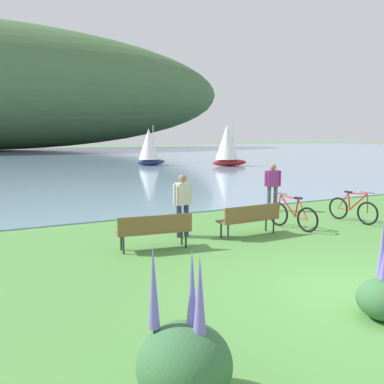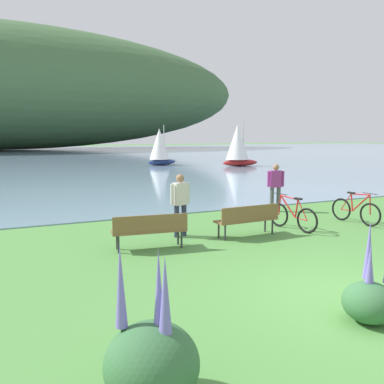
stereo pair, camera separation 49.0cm
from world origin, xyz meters
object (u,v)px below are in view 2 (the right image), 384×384
(person_on_the_grass, at_px, (180,201))
(bicycle_beside_path, at_px, (292,216))
(bicycle_leaning_near_bench, at_px, (355,211))
(park_bench_near_camera, at_px, (248,218))
(sailboat_toward_hillside, at_px, (160,146))
(sailboat_nearest_to_shore, at_px, (238,145))
(person_at_shoreline, at_px, (276,185))
(park_bench_further_along, at_px, (150,228))

(person_on_the_grass, bearing_deg, bicycle_beside_path, -10.27)
(bicycle_beside_path, bearing_deg, bicycle_leaning_near_bench, -2.62)
(park_bench_near_camera, relative_size, sailboat_toward_hillside, 0.52)
(park_bench_near_camera, bearing_deg, bicycle_beside_path, 5.93)
(bicycle_beside_path, height_order, sailboat_nearest_to_shore, sailboat_nearest_to_shore)
(sailboat_toward_hillside, bearing_deg, bicycle_beside_path, -100.40)
(bicycle_leaning_near_bench, relative_size, person_at_shoreline, 1.03)
(bicycle_beside_path, height_order, person_on_the_grass, person_on_the_grass)
(park_bench_further_along, xyz_separation_m, sailboat_toward_hillside, (8.89, 24.56, 1.17))
(bicycle_leaning_near_bench, relative_size, person_on_the_grass, 1.03)
(bicycle_leaning_near_bench, xyz_separation_m, bicycle_beside_path, (-2.34, 0.11, 0.00))
(bicycle_beside_path, relative_size, person_at_shoreline, 1.02)
(person_at_shoreline, relative_size, sailboat_toward_hillside, 0.49)
(park_bench_near_camera, xyz_separation_m, sailboat_toward_hillside, (6.08, 24.45, 1.17))
(bicycle_beside_path, distance_m, sailboat_toward_hillside, 24.72)
(person_at_shoreline, distance_m, person_on_the_grass, 4.89)
(park_bench_further_along, bearing_deg, person_on_the_grass, 37.13)
(person_at_shoreline, height_order, person_on_the_grass, same)
(park_bench_further_along, distance_m, bicycle_leaning_near_bench, 6.77)
(bicycle_beside_path, xyz_separation_m, person_on_the_grass, (-3.29, 0.60, 0.58))
(park_bench_near_camera, xyz_separation_m, person_on_the_grass, (-1.67, 0.76, 0.46))
(park_bench_near_camera, height_order, bicycle_beside_path, bicycle_beside_path)
(sailboat_nearest_to_shore, bearing_deg, park_bench_further_along, -125.03)
(sailboat_toward_hillside, bearing_deg, park_bench_near_camera, -103.96)
(sailboat_nearest_to_shore, bearing_deg, person_at_shoreline, -116.46)
(park_bench_further_along, distance_m, sailboat_nearest_to_shore, 25.49)
(sailboat_toward_hillside, bearing_deg, person_on_the_grass, -108.10)
(park_bench_further_along, relative_size, sailboat_toward_hillside, 0.53)
(person_on_the_grass, bearing_deg, sailboat_nearest_to_shore, 56.02)
(park_bench_further_along, xyz_separation_m, bicycle_leaning_near_bench, (6.77, 0.17, -0.12))
(bicycle_beside_path, distance_m, person_on_the_grass, 3.39)
(bicycle_beside_path, height_order, sailboat_toward_hillside, sailboat_toward_hillside)
(person_at_shoreline, bearing_deg, sailboat_nearest_to_shore, 63.54)
(bicycle_leaning_near_bench, xyz_separation_m, sailboat_toward_hillside, (2.12, 24.39, 1.29))
(person_at_shoreline, bearing_deg, person_on_the_grass, -156.57)
(person_on_the_grass, relative_size, sailboat_nearest_to_shore, 0.44)
(park_bench_near_camera, distance_m, bicycle_beside_path, 1.63)
(bicycle_beside_path, distance_m, person_at_shoreline, 2.87)
(park_bench_near_camera, distance_m, person_on_the_grass, 1.89)
(bicycle_leaning_near_bench, height_order, bicycle_beside_path, same)
(bicycle_beside_path, bearing_deg, park_bench_near_camera, -174.07)
(sailboat_toward_hillside, bearing_deg, sailboat_nearest_to_shore, -33.01)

